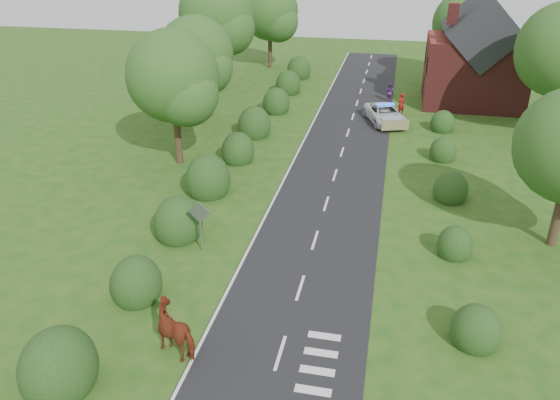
% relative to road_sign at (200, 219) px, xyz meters
% --- Properties ---
extents(ground, '(120.00, 120.00, 0.00)m').
position_rel_road_sign_xyz_m(ground, '(5.00, -2.00, -1.65)').
color(ground, '#1F5115').
extents(road, '(6.00, 70.00, 0.02)m').
position_rel_road_sign_xyz_m(road, '(5.00, 13.00, -1.64)').
color(road, black).
rests_on(road, ground).
extents(road_markings, '(4.96, 70.00, 0.01)m').
position_rel_road_sign_xyz_m(road_markings, '(3.40, 10.93, -1.63)').
color(road_markings, white).
rests_on(road_markings, road).
extents(hedgerow_left, '(2.75, 50.41, 3.00)m').
position_rel_road_sign_xyz_m(hedgerow_left, '(-1.51, 9.69, -0.91)').
color(hedgerow_left, black).
rests_on(hedgerow_left, ground).
extents(hedgerow_right, '(2.10, 45.78, 2.10)m').
position_rel_road_sign_xyz_m(hedgerow_right, '(11.60, 9.21, -1.10)').
color(hedgerow_right, black).
rests_on(hedgerow_right, ground).
extents(tree_left_a, '(5.74, 5.60, 8.38)m').
position_rel_road_sign_xyz_m(tree_left_a, '(-4.75, 9.86, 3.69)').
color(tree_left_a, '#332316').
rests_on(tree_left_a, ground).
extents(tree_left_b, '(5.74, 5.60, 8.07)m').
position_rel_road_sign_xyz_m(tree_left_b, '(-6.25, 17.86, 3.39)').
color(tree_left_b, '#332316').
rests_on(tree_left_b, ground).
extents(tree_left_c, '(6.97, 6.80, 10.22)m').
position_rel_road_sign_xyz_m(tree_left_c, '(-7.70, 27.83, 4.88)').
color(tree_left_c, '#332316').
rests_on(tree_left_c, ground).
extents(tree_left_d, '(6.15, 6.00, 8.89)m').
position_rel_road_sign_xyz_m(tree_left_d, '(-5.23, 37.85, 3.98)').
color(tree_left_d, '#332316').
rests_on(tree_left_d, ground).
extents(tree_right_c, '(6.15, 6.00, 8.58)m').
position_rel_road_sign_xyz_m(tree_right_c, '(14.27, 35.85, 3.69)').
color(tree_right_c, '#332316').
rests_on(tree_right_c, ground).
extents(road_sign, '(1.06, 0.08, 2.53)m').
position_rel_road_sign_xyz_m(road_sign, '(0.00, 0.00, 0.00)').
color(road_sign, gray).
rests_on(road_sign, ground).
extents(house, '(8.00, 7.40, 9.17)m').
position_rel_road_sign_xyz_m(house, '(14.49, 28.00, 2.13)').
color(house, maroon).
rests_on(house, ground).
extents(cow, '(2.49, 1.88, 1.57)m').
position_rel_road_sign_xyz_m(cow, '(1.48, -6.53, -0.87)').
color(cow, maroon).
rests_on(cow, ground).
extents(police_van, '(3.87, 5.50, 1.54)m').
position_rel_road_sign_xyz_m(police_van, '(7.51, 21.01, -0.96)').
color(police_van, silver).
rests_on(police_van, ground).
extents(pedestrian_red, '(0.78, 0.75, 1.80)m').
position_rel_road_sign_xyz_m(pedestrian_red, '(8.70, 23.37, -0.75)').
color(pedestrian_red, maroon).
rests_on(pedestrian_red, ground).
extents(pedestrian_purple, '(1.04, 1.01, 1.68)m').
position_rel_road_sign_xyz_m(pedestrian_purple, '(7.71, 27.04, -0.81)').
color(pedestrian_purple, '#5D2875').
rests_on(pedestrian_purple, ground).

